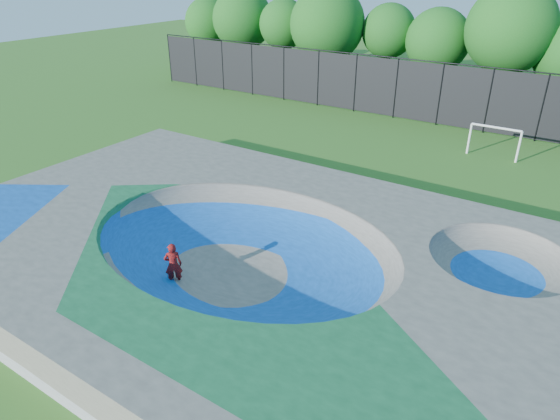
# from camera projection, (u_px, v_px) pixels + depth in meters

# --- Properties ---
(ground) EXTENTS (120.00, 120.00, 0.00)m
(ground) POSITION_uv_depth(u_px,v_px,m) (243.00, 274.00, 17.28)
(ground) COLOR #2D621B
(ground) RESTS_ON ground
(skate_deck) EXTENTS (22.00, 14.00, 1.50)m
(skate_deck) POSITION_uv_depth(u_px,v_px,m) (243.00, 255.00, 16.94)
(skate_deck) COLOR gray
(skate_deck) RESTS_ON ground
(skater) EXTENTS (0.68, 0.67, 1.58)m
(skater) POSITION_uv_depth(u_px,v_px,m) (173.00, 265.00, 16.36)
(skater) COLOR red
(skater) RESTS_ON ground
(skateboard) EXTENTS (0.67, 0.74, 0.05)m
(skateboard) POSITION_uv_depth(u_px,v_px,m) (175.00, 284.00, 16.70)
(skateboard) COLOR black
(skateboard) RESTS_ON ground
(soccer_goal) EXTENTS (2.69, 0.12, 1.77)m
(soccer_goal) POSITION_uv_depth(u_px,v_px,m) (495.00, 136.00, 26.91)
(soccer_goal) COLOR white
(soccer_goal) RESTS_ON ground
(fence) EXTENTS (48.09, 0.09, 4.04)m
(fence) POSITION_uv_depth(u_px,v_px,m) (440.00, 93.00, 32.00)
(fence) COLOR black
(fence) RESTS_ON ground
(treeline) EXTENTS (53.37, 7.16, 8.62)m
(treeline) POSITION_uv_depth(u_px,v_px,m) (469.00, 37.00, 34.33)
(treeline) COLOR #423321
(treeline) RESTS_ON ground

